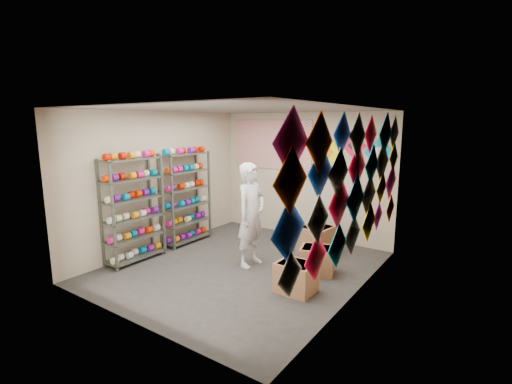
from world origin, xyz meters
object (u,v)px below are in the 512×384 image
Objects in this scene: shelf_rack_front at (133,210)px; carton_c at (316,240)px; shelf_rack_back at (186,198)px; carton_b at (317,260)px; shopkeeper at (251,215)px; carton_a at (296,277)px.

shelf_rack_front is 3.19× the size of carton_c.
shelf_rack_back reaches higher than carton_b.
shelf_rack_back is at bearing 83.38° from shopkeeper.
carton_c is (-0.49, 1.73, 0.03)m from carton_a.
shelf_rack_back reaches higher than carton_a.
shelf_rack_front reaches higher than carton_c.
carton_b is at bearing 24.45° from shelf_rack_front.
shelf_rack_front and shelf_rack_back have the same top height.
shelf_rack_back is 3.19× the size of carton_c.
carton_a is (1.17, -0.51, -0.68)m from shopkeeper.
carton_a is 0.91× the size of carton_c.
carton_b is at bearing 93.41° from carton_a.
carton_c is (0.68, 1.22, -0.65)m from shopkeeper.
shelf_rack_front is 3.49× the size of carton_a.
shelf_rack_back is at bearing 165.85° from carton_a.
carton_b is 1.01m from carton_c.
shelf_rack_front is 1.05× the size of shopkeeper.
carton_c is (-0.45, 0.91, 0.04)m from carton_b.
shelf_rack_front is 3.35m from carton_b.
shopkeeper reaches higher than carton_a.
shelf_rack_front is at bearing -131.56° from carton_c.
shopkeeper reaches higher than carton_c.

